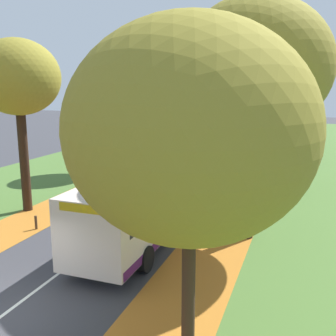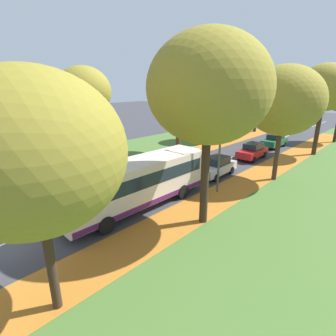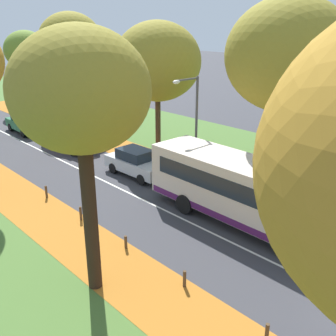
# 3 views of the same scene
# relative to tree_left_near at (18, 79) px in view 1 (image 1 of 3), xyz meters

# --- Properties ---
(ground_plane) EXTENTS (160.00, 160.00, 0.00)m
(ground_plane) POSITION_rel_tree_left_near_xyz_m (5.79, -8.33, -6.82)
(ground_plane) COLOR #38383D
(grass_verge_left) EXTENTS (12.00, 90.00, 0.01)m
(grass_verge_left) POSITION_rel_tree_left_near_xyz_m (-3.41, 11.67, -6.82)
(grass_verge_left) COLOR #476B2D
(grass_verge_left) RESTS_ON ground
(leaf_litter_left) EXTENTS (2.80, 60.00, 0.00)m
(leaf_litter_left) POSITION_rel_tree_left_near_xyz_m (1.19, 5.67, -6.81)
(leaf_litter_left) COLOR #B26B23
(leaf_litter_left) RESTS_ON grass_verge_left
(grass_verge_right) EXTENTS (12.00, 90.00, 0.01)m
(grass_verge_right) POSITION_rel_tree_left_near_xyz_m (14.99, 11.67, -6.82)
(grass_verge_right) COLOR #476B2D
(grass_verge_right) RESTS_ON ground
(leaf_litter_right) EXTENTS (2.80, 60.00, 0.00)m
(leaf_litter_right) POSITION_rel_tree_left_near_xyz_m (10.39, 5.67, -6.81)
(leaf_litter_right) COLOR #B26B23
(leaf_litter_right) RESTS_ON grass_verge_right
(road_centre_line) EXTENTS (0.12, 80.00, 0.01)m
(road_centre_line) POSITION_rel_tree_left_near_xyz_m (5.79, 11.67, -6.82)
(road_centre_line) COLOR silver
(road_centre_line) RESTS_ON ground
(tree_left_near) EXTENTS (4.20, 4.20, 8.79)m
(tree_left_near) POSITION_rel_tree_left_near_xyz_m (0.00, 0.00, 0.00)
(tree_left_near) COLOR black
(tree_left_near) RESTS_ON ground
(tree_left_mid) EXTENTS (4.12, 4.12, 8.81)m
(tree_left_mid) POSITION_rel_tree_left_near_xyz_m (0.11, 11.09, 0.05)
(tree_left_mid) COLOR #422D1E
(tree_left_mid) RESTS_ON ground
(tree_left_far) EXTENTS (5.06, 5.06, 8.08)m
(tree_left_far) POSITION_rel_tree_left_near_xyz_m (-0.20, 19.79, -1.04)
(tree_left_far) COLOR #382619
(tree_left_far) RESTS_ON ground
(tree_left_distant) EXTENTS (5.47, 5.47, 9.74)m
(tree_left_distant) POSITION_rel_tree_left_near_xyz_m (0.38, 29.93, 0.42)
(tree_left_distant) COLOR #382619
(tree_left_distant) RESTS_ON ground
(tree_right_nearest) EXTENTS (5.39, 5.39, 7.98)m
(tree_right_nearest) POSITION_rel_tree_left_near_xyz_m (11.36, -8.30, -1.28)
(tree_right_nearest) COLOR #382619
(tree_right_nearest) RESTS_ON ground
(tree_right_near) EXTENTS (6.09, 6.09, 9.97)m
(tree_right_near) POSITION_rel_tree_left_near_xyz_m (11.56, 0.05, 0.38)
(tree_right_near) COLOR #382619
(tree_right_near) RESTS_ON ground
(tree_right_mid) EXTENTS (5.78, 5.78, 8.84)m
(tree_right_mid) POSITION_rel_tree_left_near_xyz_m (11.75, 9.63, -0.59)
(tree_right_mid) COLOR #422D1E
(tree_right_mid) RESTS_ON ground
(tree_right_far) EXTENTS (5.34, 5.34, 9.50)m
(tree_right_far) POSITION_rel_tree_left_near_xyz_m (11.79, 20.53, 0.24)
(tree_right_far) COLOR #382619
(tree_right_far) RESTS_ON ground
(tree_right_distant) EXTENTS (4.31, 4.31, 7.87)m
(tree_right_distant) POSITION_rel_tree_left_near_xyz_m (11.90, 29.55, -0.92)
(tree_right_distant) COLOR black
(tree_right_distant) RESTS_ON ground
(bollard_third) EXTENTS (0.12, 0.12, 0.64)m
(bollard_third) POSITION_rel_tree_left_near_xyz_m (2.25, -2.20, -6.50)
(bollard_third) COLOR #4C3823
(bollard_third) RESTS_ON ground
(bollard_fourth) EXTENTS (0.12, 0.12, 0.58)m
(bollard_fourth) POSITION_rel_tree_left_near_xyz_m (2.27, 1.18, -6.53)
(bollard_fourth) COLOR #4C3823
(bollard_fourth) RESTS_ON ground
(bollard_fifth) EXTENTS (0.12, 0.12, 0.69)m
(bollard_fifth) POSITION_rel_tree_left_near_xyz_m (2.25, 4.57, -6.48)
(bollard_fifth) COLOR #4C3823
(bollard_fifth) RESTS_ON ground
(bollard_sixth) EXTENTS (0.12, 0.12, 0.68)m
(bollard_sixth) POSITION_rel_tree_left_near_xyz_m (2.26, 7.95, -6.48)
(bollard_sixth) COLOR #4C3823
(bollard_sixth) RESTS_ON ground
(streetlamp_right) EXTENTS (1.89, 0.28, 6.00)m
(streetlamp_right) POSITION_rel_tree_left_near_xyz_m (9.46, 4.27, -3.08)
(streetlamp_right) COLOR #47474C
(streetlamp_right) RESTS_ON ground
(bus) EXTENTS (2.75, 10.43, 2.98)m
(bus) POSITION_rel_tree_left_near_xyz_m (7.47, -1.18, -5.12)
(bus) COLOR beige
(bus) RESTS_ON ground
(car_silver_lead) EXTENTS (1.87, 4.25, 1.62)m
(car_silver_lead) POSITION_rel_tree_left_near_xyz_m (7.77, 7.19, -6.01)
(car_silver_lead) COLOR #B7BABF
(car_silver_lead) RESTS_ON ground
(car_red_following) EXTENTS (1.88, 4.25, 1.62)m
(car_red_following) POSITION_rel_tree_left_near_xyz_m (7.57, 14.30, -6.01)
(car_red_following) COLOR #B21919
(car_red_following) RESTS_ON ground
(car_green_third_in_line) EXTENTS (1.86, 4.24, 1.62)m
(car_green_third_in_line) POSITION_rel_tree_left_near_xyz_m (7.19, 21.05, -6.01)
(car_green_third_in_line) COLOR #1E6038
(car_green_third_in_line) RESTS_ON ground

